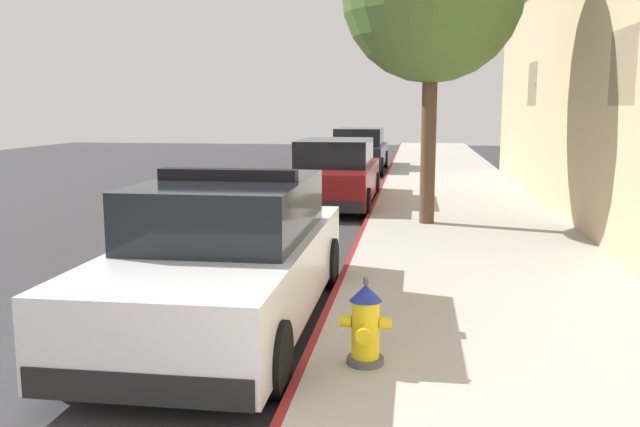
% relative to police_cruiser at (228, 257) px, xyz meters
% --- Properties ---
extents(ground_plane, '(34.73, 60.00, 0.20)m').
position_rel_police_cruiser_xyz_m(ground_plane, '(-3.03, 4.80, -0.84)').
color(ground_plane, '#353538').
extents(sidewalk_pavement, '(3.78, 60.00, 0.14)m').
position_rel_police_cruiser_xyz_m(sidewalk_pavement, '(2.97, 4.80, -0.67)').
color(sidewalk_pavement, '#ADA89E').
rests_on(sidewalk_pavement, ground).
extents(curb_painted_edge, '(0.08, 60.00, 0.14)m').
position_rel_police_cruiser_xyz_m(curb_painted_edge, '(1.04, 4.80, -0.67)').
color(curb_painted_edge, maroon).
rests_on(curb_painted_edge, ground).
extents(police_cruiser, '(1.94, 4.84, 1.68)m').
position_rel_police_cruiser_xyz_m(police_cruiser, '(0.00, 0.00, 0.00)').
color(police_cruiser, white).
rests_on(police_cruiser, ground).
extents(parked_car_silver_ahead, '(1.94, 4.84, 1.56)m').
position_rel_police_cruiser_xyz_m(parked_car_silver_ahead, '(0.06, 8.99, -0.00)').
color(parked_car_silver_ahead, maroon).
rests_on(parked_car_silver_ahead, ground).
extents(parked_car_dark_far, '(1.94, 4.84, 1.56)m').
position_rel_police_cruiser_xyz_m(parked_car_dark_far, '(-0.09, 17.63, -0.00)').
color(parked_car_dark_far, black).
rests_on(parked_car_dark_far, ground).
extents(fire_hydrant, '(0.44, 0.40, 0.76)m').
position_rel_police_cruiser_xyz_m(fire_hydrant, '(1.57, -1.28, -0.25)').
color(fire_hydrant, '#4C4C51').
rests_on(fire_hydrant, sidewalk_pavement).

